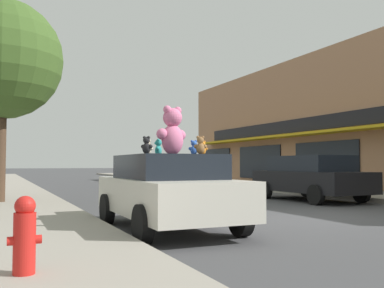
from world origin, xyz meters
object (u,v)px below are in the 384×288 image
at_px(teddy_bear_blue, 194,148).
at_px(fire_hydrant, 25,235).
at_px(teddy_bear_brown, 200,145).
at_px(teddy_bear_orange, 203,148).
at_px(teddy_bear_teal, 158,148).
at_px(teddy_bear_black, 146,145).
at_px(teddy_bear_giant, 172,131).
at_px(teddy_bear_cream, 148,147).
at_px(street_tree, 1,60).
at_px(plush_art_car, 168,190).
at_px(parked_car_far_center, 311,177).

xyz_separation_m(teddy_bear_blue, fire_hydrant, (-3.21, -2.84, -1.04)).
distance_m(teddy_bear_brown, teddy_bear_orange, 0.70).
relative_size(teddy_bear_teal, teddy_bear_brown, 1.16).
distance_m(teddy_bear_orange, fire_hydrant, 4.47).
distance_m(teddy_bear_blue, teddy_bear_teal, 1.28).
xyz_separation_m(teddy_bear_brown, fire_hydrant, (-3.02, -2.15, -1.05)).
bearing_deg(teddy_bear_black, teddy_bear_giant, -89.66).
distance_m(teddy_bear_giant, teddy_bear_teal, 0.97).
relative_size(teddy_bear_cream, teddy_bear_brown, 0.91).
distance_m(teddy_bear_giant, teddy_bear_brown, 1.07).
height_order(teddy_bear_teal, street_tree, street_tree).
height_order(teddy_bear_black, fire_hydrant, teddy_bear_black).
relative_size(plush_art_car, teddy_bear_cream, 13.83).
relative_size(teddy_bear_orange, street_tree, 0.05).
distance_m(teddy_bear_blue, parked_car_far_center, 7.97).
bearing_deg(teddy_bear_black, parked_car_far_center, -98.55).
bearing_deg(teddy_bear_orange, street_tree, -40.75).
bearing_deg(plush_art_car, parked_car_far_center, 31.08).
xyz_separation_m(teddy_bear_black, teddy_bear_brown, (0.88, -0.36, 0.00)).
height_order(plush_art_car, teddy_bear_giant, teddy_bear_giant).
height_order(street_tree, fire_hydrant, street_tree).
relative_size(teddy_bear_giant, teddy_bear_teal, 2.60).
relative_size(plush_art_car, teddy_bear_orange, 14.76).
bearing_deg(teddy_bear_giant, teddy_bear_cream, -19.99).
bearing_deg(teddy_bear_brown, teddy_bear_giant, -57.23).
bearing_deg(teddy_bear_orange, plush_art_car, -12.42).
relative_size(teddy_bear_black, teddy_bear_cream, 1.08).
xyz_separation_m(teddy_bear_teal, teddy_bear_brown, (0.09, -1.94, -0.02)).
xyz_separation_m(teddy_bear_black, parked_car_far_center, (7.65, 4.76, -0.77)).
height_order(teddy_bear_brown, fire_hydrant, teddy_bear_brown).
xyz_separation_m(teddy_bear_cream, fire_hydrant, (-2.38, -3.17, -1.04)).
relative_size(teddy_bear_giant, teddy_bear_orange, 3.53).
height_order(teddy_bear_giant, teddy_bear_blue, teddy_bear_giant).
bearing_deg(teddy_bear_black, plush_art_car, -86.73).
xyz_separation_m(teddy_bear_giant, teddy_bear_orange, (0.47, -0.40, -0.34)).
xyz_separation_m(teddy_bear_brown, parked_car_far_center, (6.77, 5.12, -0.77)).
distance_m(teddy_bear_blue, teddy_bear_brown, 0.72).
xyz_separation_m(plush_art_car, teddy_bear_black, (-0.65, -0.62, 0.83)).
distance_m(teddy_bear_giant, parked_car_far_center, 8.10).
height_order(teddy_bear_black, teddy_bear_cream, teddy_bear_black).
bearing_deg(teddy_bear_teal, teddy_bear_orange, 40.26).
xyz_separation_m(teddy_bear_black, street_tree, (-2.35, 6.74, 2.81)).
bearing_deg(teddy_bear_teal, teddy_bear_blue, 35.01).
distance_m(parked_car_far_center, street_tree, 10.80).
relative_size(teddy_bear_blue, teddy_bear_teal, 0.77).
bearing_deg(teddy_bear_giant, teddy_bear_blue, 115.38).
relative_size(teddy_bear_brown, parked_car_far_center, 0.07).
bearing_deg(teddy_bear_giant, street_tree, -82.59).
bearing_deg(teddy_bear_blue, teddy_bear_giant, -30.00).
relative_size(teddy_bear_orange, fire_hydrant, 0.35).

